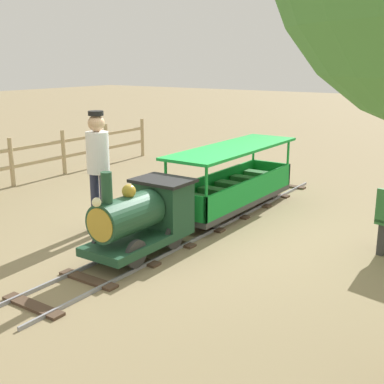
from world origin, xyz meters
The scene contains 6 objects.
ground_plane centered at (0.00, 0.00, 0.00)m, with size 60.00×60.00×0.00m, color #8C7A56.
track centered at (0.00, -0.26, 0.02)m, with size 0.75×6.40×0.04m.
locomotive centered at (0.00, 0.95, 0.48)m, with size 0.71×1.45×1.07m.
passenger_car centered at (0.00, -1.16, 0.42)m, with size 0.81×2.70×0.97m.
conductor_person centered at (1.06, 0.61, 0.96)m, with size 0.30×0.30×1.62m.
fence_section centered at (4.14, -0.26, 0.48)m, with size 0.08×7.48×0.90m.
Camera 1 is at (-3.67, 5.27, 2.25)m, focal length 46.93 mm.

